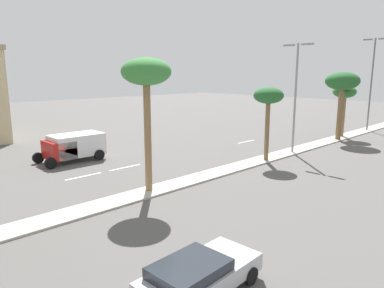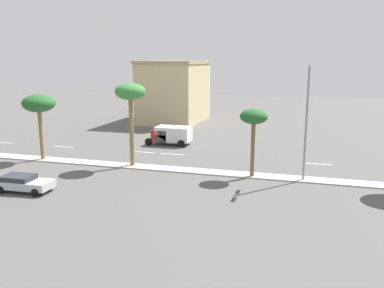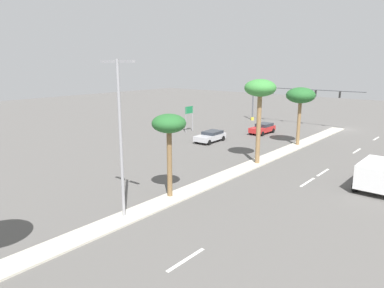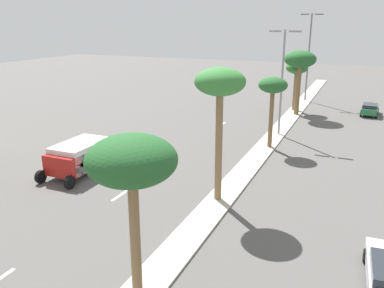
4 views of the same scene
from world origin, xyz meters
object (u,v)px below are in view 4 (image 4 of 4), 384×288
at_px(palm_tree_right, 132,163).
at_px(street_lamp_trailing, 282,75).
at_px(palm_tree_near, 300,61).
at_px(palm_tree_mid, 297,70).
at_px(sedan_green_right, 370,109).
at_px(palm_tree_front, 220,87).
at_px(palm_tree_inboard, 273,88).
at_px(street_lamp_leading, 309,51).
at_px(box_truck, 77,157).

bearing_deg(palm_tree_right, street_lamp_trailing, 89.76).
relative_size(palm_tree_right, palm_tree_near, 0.92).
bearing_deg(palm_tree_mid, sedan_green_right, 6.87).
xyz_separation_m(palm_tree_front, palm_tree_inboard, (0.52, 11.91, -1.79)).
bearing_deg(palm_tree_inboard, street_lamp_leading, 90.81).
height_order(palm_tree_inboard, palm_tree_mid, palm_tree_inboard).
height_order(palm_tree_mid, street_lamp_leading, street_lamp_leading).
bearing_deg(box_truck, sedan_green_right, 56.23).
height_order(palm_tree_near, box_truck, palm_tree_near).
relative_size(palm_tree_mid, street_lamp_trailing, 0.59).
xyz_separation_m(palm_tree_near, street_lamp_trailing, (-0.13, -9.37, -0.40)).
bearing_deg(street_lamp_leading, palm_tree_right, -89.88).
xyz_separation_m(street_lamp_trailing, sedan_green_right, (8.07, 12.78, -5.11)).
height_order(palm_tree_front, street_lamp_leading, street_lamp_leading).
relative_size(palm_tree_inboard, palm_tree_mid, 1.04).
distance_m(palm_tree_front, palm_tree_near, 25.75).
height_order(palm_tree_mid, sedan_green_right, palm_tree_mid).
xyz_separation_m(palm_tree_right, palm_tree_inboard, (0.23, 22.04, -0.57)).
relative_size(palm_tree_right, sedan_green_right, 1.62).
distance_m(sedan_green_right, box_truck, 34.81).
distance_m(street_lamp_leading, sedan_green_right, 11.82).
relative_size(palm_tree_near, box_truck, 1.36).
relative_size(palm_tree_front, palm_tree_near, 1.10).
bearing_deg(box_truck, palm_tree_mid, 68.94).
xyz_separation_m(palm_tree_near, box_truck, (-11.41, -25.53, -4.98)).
bearing_deg(box_truck, palm_tree_inboard, 45.78).
xyz_separation_m(palm_tree_right, sedan_green_right, (8.18, 39.26, -5.11)).
distance_m(palm_tree_near, street_lamp_leading, 9.38).
relative_size(palm_tree_front, street_lamp_trailing, 0.83).
bearing_deg(palm_tree_right, box_truck, 137.22).
distance_m(palm_tree_right, palm_tree_inboard, 22.05).
xyz_separation_m(palm_tree_right, palm_tree_mid, (-0.42, 38.22, -0.94)).
bearing_deg(palm_tree_inboard, palm_tree_near, 89.96).
height_order(palm_tree_inboard, sedan_green_right, palm_tree_inboard).
distance_m(palm_tree_near, sedan_green_right, 10.24).
xyz_separation_m(palm_tree_right, box_truck, (-11.16, 10.33, -4.58)).
relative_size(street_lamp_trailing, box_truck, 1.82).
bearing_deg(palm_tree_near, palm_tree_front, -91.18).
relative_size(street_lamp_trailing, sedan_green_right, 2.34).
bearing_deg(palm_tree_right, palm_tree_mid, 90.63).
bearing_deg(palm_tree_right, palm_tree_near, 89.61).
bearing_deg(street_lamp_trailing, palm_tree_front, -91.39).
bearing_deg(palm_tree_near, box_truck, -114.08).
distance_m(palm_tree_mid, palm_tree_near, 2.80).
bearing_deg(palm_tree_front, palm_tree_near, 88.82).
height_order(sedan_green_right, box_truck, box_truck).
relative_size(palm_tree_inboard, sedan_green_right, 1.45).
height_order(palm_tree_front, sedan_green_right, palm_tree_front).
xyz_separation_m(palm_tree_mid, street_lamp_leading, (0.33, 7.00, 1.80)).
bearing_deg(palm_tree_near, street_lamp_leading, 92.08).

